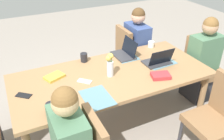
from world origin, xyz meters
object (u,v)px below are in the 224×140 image
at_px(book_red_cover, 54,77).
at_px(phone_silver, 85,81).
at_px(chair_far_right_near, 218,114).
at_px(laptop_near_left_mid, 125,53).
at_px(person_near_left_mid, 136,52).
at_px(chair_head_left_left_far, 201,63).
at_px(coffee_mug_centre_left, 51,108).
at_px(dining_table, 112,79).
at_px(person_head_left_left_far, 202,65).
at_px(coffee_mug_near_left, 151,44).
at_px(coffee_mug_near_right, 84,57).
at_px(book_blue_cover, 161,76).
at_px(laptop_head_left_left_far, 158,61).
at_px(phone_black, 24,96).
at_px(chair_near_left_mid, 130,53).
at_px(flower_vase, 110,65).

distance_m(book_red_cover, phone_silver, 0.34).
xyz_separation_m(chair_far_right_near, phone_silver, (1.12, -0.83, 0.23)).
bearing_deg(laptop_near_left_mid, person_near_left_mid, -136.17).
relative_size(chair_head_left_left_far, coffee_mug_centre_left, 8.48).
distance_m(person_near_left_mid, laptop_near_left_mid, 0.62).
distance_m(dining_table, phone_silver, 0.34).
relative_size(person_head_left_left_far, coffee_mug_near_left, 14.09).
bearing_deg(phone_silver, coffee_mug_centre_left, -96.82).
bearing_deg(coffee_mug_near_right, phone_silver, 70.55).
bearing_deg(book_blue_cover, person_near_left_mid, -89.88).
xyz_separation_m(chair_head_left_left_far, coffee_mug_near_right, (1.60, -0.35, 0.28)).
distance_m(dining_table, laptop_head_left_left_far, 0.61).
bearing_deg(phone_black, chair_near_left_mid, 65.71).
xyz_separation_m(chair_head_left_left_far, coffee_mug_centre_left, (2.19, 0.43, 0.28)).
distance_m(chair_far_right_near, phone_silver, 1.41).
bearing_deg(coffee_mug_near_right, dining_table, 113.44).
distance_m(chair_head_left_left_far, coffee_mug_near_right, 1.66).
xyz_separation_m(chair_near_left_mid, coffee_mug_near_right, (0.86, 0.37, 0.28)).
distance_m(dining_table, phone_black, 0.96).
bearing_deg(phone_black, coffee_mug_near_right, 68.36).
bearing_deg(laptop_near_left_mid, phone_black, 14.47).
bearing_deg(laptop_near_left_mid, coffee_mug_centre_left, 32.24).
xyz_separation_m(laptop_head_left_left_far, book_blue_cover, (0.15, 0.26, -0.02)).
height_order(dining_table, coffee_mug_near_right, coffee_mug_near_right).
bearing_deg(book_red_cover, dining_table, 139.36).
xyz_separation_m(book_blue_cover, phone_silver, (0.78, -0.28, -0.02)).
height_order(flower_vase, coffee_mug_near_right, flower_vase).
height_order(coffee_mug_near_right, book_red_cover, coffee_mug_near_right).
bearing_deg(phone_black, book_red_cover, 69.55).
bearing_deg(person_head_left_left_far, flower_vase, 0.37).
bearing_deg(coffee_mug_centre_left, chair_far_right_near, 163.07).
relative_size(dining_table, chair_far_right_near, 2.45).
bearing_deg(chair_head_left_left_far, laptop_head_left_left_far, 6.33).
bearing_deg(book_red_cover, coffee_mug_near_left, 166.30).
xyz_separation_m(chair_head_left_left_far, laptop_head_left_left_far, (0.82, 0.09, 0.27)).
distance_m(person_head_left_left_far, coffee_mug_near_right, 1.62).
distance_m(chair_head_left_left_far, person_head_left_left_far, 0.10).
bearing_deg(person_near_left_mid, flower_vase, 43.47).
distance_m(chair_near_left_mid, coffee_mug_near_right, 0.98).
bearing_deg(dining_table, coffee_mug_near_right, -66.56).
bearing_deg(person_near_left_mid, coffee_mug_near_right, 18.39).
bearing_deg(chair_far_right_near, laptop_head_left_left_far, -76.83).
xyz_separation_m(person_near_left_mid, coffee_mug_centre_left, (1.52, 1.10, 0.25)).
bearing_deg(coffee_mug_near_right, person_head_left_left_far, 164.43).
bearing_deg(phone_black, phone_silver, 38.87).
height_order(dining_table, flower_vase, flower_vase).
height_order(chair_far_right_near, flower_vase, flower_vase).
bearing_deg(dining_table, book_red_cover, -18.02).
bearing_deg(chair_far_right_near, book_blue_cover, -58.14).
height_order(chair_near_left_mid, flower_vase, flower_vase).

